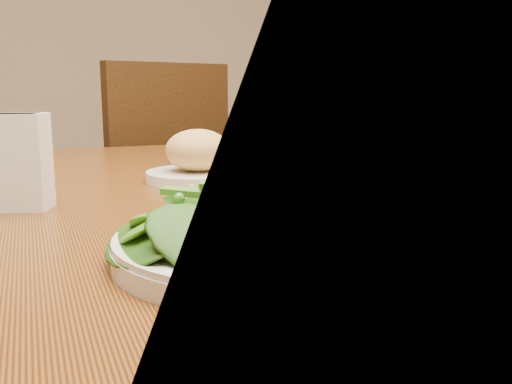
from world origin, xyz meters
TOP-DOWN VIEW (x-y plane):
  - dining_table at (0.00, 0.00)m, footprint 0.90×1.40m
  - chair_far at (0.07, 0.99)m, footprint 0.59×0.59m
  - salad_plate at (-0.06, -0.34)m, footprint 0.28×0.28m
  - bread_plate at (-0.01, 0.11)m, footprint 0.17×0.17m
  - tomato_bowl at (0.31, 0.12)m, footprint 0.16×0.16m
  - drinking_glass at (0.33, 0.33)m, footprint 0.09×0.09m
  - napkin_holder at (-0.30, -0.01)m, footprint 0.11×0.08m

SIDE VIEW (x-z plane):
  - chair_far at x=0.07m, z-range 0.03..1.00m
  - dining_table at x=0.00m, z-range 0.27..1.02m
  - tomato_bowl at x=0.31m, z-range 0.75..0.80m
  - salad_plate at x=-0.06m, z-range 0.74..0.82m
  - bread_plate at x=-0.01m, z-range 0.74..0.83m
  - napkin_holder at x=-0.30m, z-range 0.75..0.88m
  - drinking_glass at x=0.33m, z-range 0.74..0.90m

